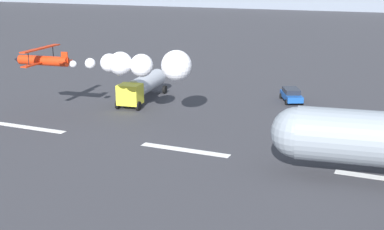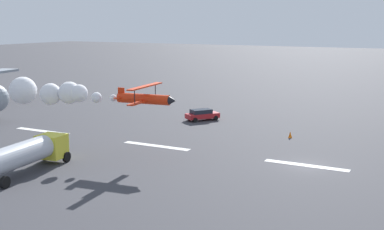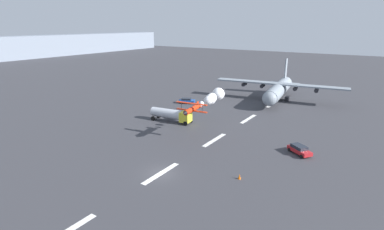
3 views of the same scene
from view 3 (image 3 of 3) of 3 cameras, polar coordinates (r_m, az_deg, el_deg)
The scene contains 11 objects.
ground_plane at distance 46.72m, azimuth -5.85°, elevation -10.82°, with size 440.00×440.00×0.00m, color #38383D.
runway_stripe_4 at distance 46.72m, azimuth -5.85°, elevation -10.82°, with size 8.00×0.90×0.01m, color white.
runway_stripe_5 at distance 59.16m, azimuth 4.23°, elevation -4.70°, with size 8.00×0.90×0.01m, color white.
runway_stripe_6 at distance 73.19m, azimuth 10.53°, elevation -0.72°, with size 8.00×0.90×0.01m, color white.
runway_stripe_7 at distance 88.06m, azimuth 14.75°, elevation 1.96°, with size 8.00×0.90×0.01m, color white.
cargo_transport_plane at distance 91.36m, azimuth 15.81°, elevation 4.57°, with size 26.50×37.35×11.16m.
stunt_biplane_red at distance 67.23m, azimuth 3.73°, elevation 3.20°, with size 19.00×6.64×2.92m.
fuel_tanker_truck at distance 69.64m, azimuth -3.88°, elevation 0.14°, with size 3.84×10.05×2.90m.
followme_car_yellow at distance 55.82m, azimuth 19.49°, elevation -6.10°, with size 4.06×4.70×1.52m.
airport_staff_sedan at distance 86.09m, azimuth -0.98°, elevation 2.74°, with size 3.54×4.79×1.52m.
traffic_cone_far at distance 45.32m, azimuth 8.88°, elevation -11.33°, with size 0.44×0.44×0.75m, color orange.
Camera 3 is at (-31.88, -26.57, 21.46)m, focal length 28.46 mm.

